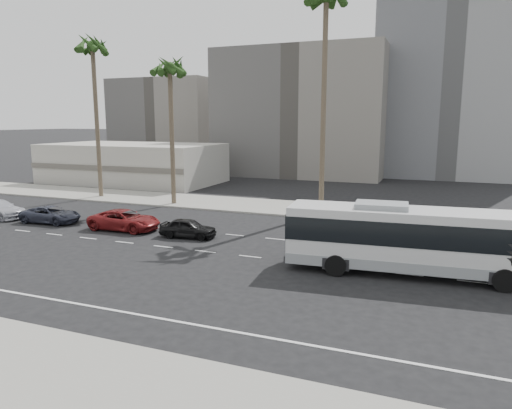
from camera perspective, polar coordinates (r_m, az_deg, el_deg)
The scene contains 14 objects.
ground at distance 26.92m, azimuth 5.26°, elevation -7.03°, with size 700.00×700.00×0.00m, color black.
sidewalk_north at distance 41.59m, azimuth 11.24°, elevation -0.92°, with size 120.00×7.00×0.15m, color gray.
commercial_low at distance 63.05m, azimuth -14.75°, elevation 4.90°, with size 22.00×12.16×5.00m.
midrise_beige_west at distance 72.29m, azimuth 6.23°, elevation 10.97°, with size 24.00×18.00×18.00m, color #5E5B58.
midrise_gray_center at distance 76.90m, azimuth 22.69°, elevation 13.19°, with size 20.00×20.00×26.00m, color slate.
midrise_beige_far at distance 87.26m, azimuth -9.83°, elevation 9.75°, with size 18.00×16.00×15.00m, color #5E5B58.
civic_tower at distance 276.60m, azimuth 20.20°, elevation 16.00°, with size 42.00×42.00×129.00m.
city_bus at distance 25.57m, azimuth 18.65°, elevation -3.90°, with size 13.15×3.87×3.73m.
car_a at distance 32.51m, azimuth -8.30°, elevation -2.86°, with size 3.91×1.57×1.33m, color black.
car_b at distance 35.74m, azimuth -15.74°, elevation -1.83°, with size 5.35×2.47×1.49m, color maroon.
car_c at distance 40.22m, azimuth -23.77°, elevation -1.13°, with size 4.74×2.18×1.32m, color #303342.
palm_near at distance 40.76m, azimuth 8.56°, elevation 23.33°, with size 5.68×5.68×19.08m.
palm_mid at distance 45.04m, azimuth -10.47°, elevation 15.71°, with size 4.46×4.46×13.79m.
palm_far at distance 51.63m, azimuth -19.32°, elevation 17.42°, with size 4.78×4.78×16.44m.
Camera 1 is at (7.06, -24.73, 7.95)m, focal length 32.78 mm.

